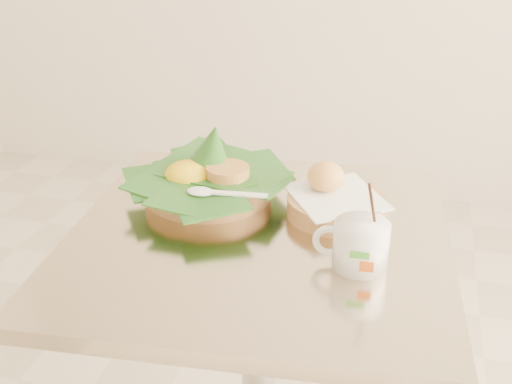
% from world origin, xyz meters
% --- Properties ---
extents(cafe_table, '(0.76, 0.76, 0.75)m').
position_xyz_m(cafe_table, '(0.12, -0.01, 0.53)').
color(cafe_table, gray).
rests_on(cafe_table, floor).
extents(rice_basket, '(0.33, 0.33, 0.17)m').
position_xyz_m(rice_basket, '(-0.02, 0.11, 0.79)').
color(rice_basket, '#B97D4F').
rests_on(rice_basket, cafe_table).
extents(bread_basket, '(0.23, 0.23, 0.10)m').
position_xyz_m(bread_basket, '(0.25, 0.09, 0.78)').
color(bread_basket, '#B97D4F').
rests_on(bread_basket, cafe_table).
extents(coffee_mug, '(0.13, 0.10, 0.16)m').
position_xyz_m(coffee_mug, '(0.32, -0.08, 0.79)').
color(coffee_mug, white).
rests_on(coffee_mug, cafe_table).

